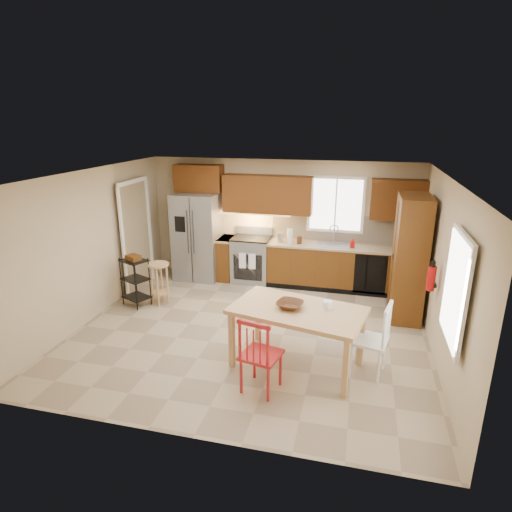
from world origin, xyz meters
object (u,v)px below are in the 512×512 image
object	(u,v)px
chair_red	(261,353)
utility_cart	(136,282)
table_jar	(327,306)
chair_white	(369,339)
refrigerator	(198,236)
range_stove	(251,260)
dining_table	(297,338)
table_bowl	(290,308)
bar_stool	(160,284)
soap_bottle	(353,243)
fire_extinguisher	(431,278)
pantry	(409,258)

from	to	relation	value
chair_red	utility_cart	size ratio (longest dim) A/B	1.13
table_jar	chair_white	bearing A→B (deg)	-5.87
refrigerator	chair_red	bearing A→B (deg)	-58.36
range_stove	dining_table	size ratio (longest dim) A/B	0.53
dining_table	chair_white	bearing A→B (deg)	15.64
dining_table	table_jar	bearing A→B (deg)	28.58
refrigerator	utility_cart	world-z (taller)	refrigerator
table_bowl	bar_stool	world-z (taller)	table_bowl
soap_bottle	fire_extinguisher	world-z (taller)	fire_extinguisher
refrigerator	soap_bottle	world-z (taller)	refrigerator
fire_extinguisher	bar_stool	bearing A→B (deg)	173.59
table_bowl	utility_cart	xyz separation A→B (m)	(-3.05, 1.31, -0.40)
chair_white	table_bowl	size ratio (longest dim) A/B	2.90
refrigerator	fire_extinguisher	size ratio (longest dim) A/B	5.06
soap_bottle	table_jar	size ratio (longest dim) A/B	1.16
bar_stool	utility_cart	distance (m)	0.43
soap_bottle	fire_extinguisher	bearing A→B (deg)	-59.47
bar_stool	range_stove	bearing A→B (deg)	50.38
soap_bottle	chair_white	world-z (taller)	soap_bottle
fire_extinguisher	table_bowl	bearing A→B (deg)	-152.84
fire_extinguisher	table_jar	bearing A→B (deg)	-148.39
chair_red	bar_stool	world-z (taller)	chair_red
dining_table	soap_bottle	bearing A→B (deg)	90.64
pantry	table_bowl	xyz separation A→B (m)	(-1.68, -2.01, -0.19)
range_stove	pantry	world-z (taller)	pantry
bar_stool	chair_white	bearing A→B (deg)	-19.12
range_stove	utility_cart	xyz separation A→B (m)	(-1.74, -1.68, -0.01)
soap_bottle	bar_stool	world-z (taller)	soap_bottle
chair_red	utility_cart	bearing A→B (deg)	157.61
range_stove	chair_white	world-z (taller)	chair_white
utility_cart	pantry	bearing A→B (deg)	32.81
refrigerator	chair_white	world-z (taller)	refrigerator
chair_red	fire_extinguisher	bearing A→B (deg)	49.92
table_bowl	pantry	bearing A→B (deg)	50.20
range_stove	fire_extinguisher	size ratio (longest dim) A/B	2.56
dining_table	utility_cart	world-z (taller)	utility_cart
chair_white	bar_stool	distance (m)	3.97
dining_table	pantry	bearing A→B (deg)	64.70
chair_red	table_bowl	world-z (taller)	chair_red
chair_red	range_stove	bearing A→B (deg)	118.85
table_jar	range_stove	bearing A→B (deg)	121.79
range_stove	soap_bottle	bearing A→B (deg)	-2.40
fire_extinguisher	dining_table	distance (m)	2.12
chair_white	bar_stool	xyz separation A→B (m)	(-3.71, 1.42, -0.12)
fire_extinguisher	table_jar	xyz separation A→B (m)	(-1.39, -0.85, -0.21)
refrigerator	range_stove	distance (m)	1.24
refrigerator	soap_bottle	bearing A→B (deg)	-0.45
dining_table	fire_extinguisher	bearing A→B (deg)	41.20
bar_stool	utility_cart	world-z (taller)	utility_cart
chair_white	table_jar	size ratio (longest dim) A/B	6.18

